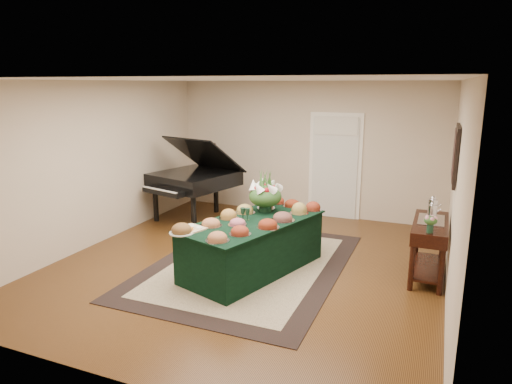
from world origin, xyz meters
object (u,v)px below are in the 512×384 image
at_px(grand_piano, 194,179).
at_px(mahogany_sideboard, 430,235).
at_px(buffet_table, 253,246).
at_px(floral_centerpiece, 265,192).

distance_m(grand_piano, mahogany_sideboard, 4.58).
relative_size(buffet_table, grand_piano, 1.28).
xyz_separation_m(floral_centerpiece, mahogany_sideboard, (2.34, 0.22, -0.44)).
height_order(floral_centerpiece, grand_piano, grand_piano).
height_order(buffet_table, floral_centerpiece, floral_centerpiece).
bearing_deg(floral_centerpiece, mahogany_sideboard, 5.36).
relative_size(grand_piano, mahogany_sideboard, 1.51).
distance_m(floral_centerpiece, grand_piano, 2.54).
distance_m(buffet_table, mahogany_sideboard, 2.46).
bearing_deg(mahogany_sideboard, floral_centerpiece, -174.64).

